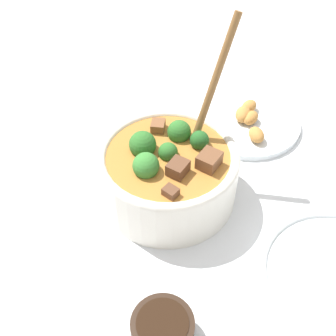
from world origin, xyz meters
TOP-DOWN VIEW (x-y plane):
  - ground_plane at (0.00, 0.00)m, footprint 4.00×4.00m
  - stew_bowl at (0.00, -0.00)m, footprint 0.23×0.23m
  - condiment_bowl at (-0.25, 0.02)m, footprint 0.08×0.08m
  - food_plate at (0.18, -0.17)m, footprint 0.22×0.22m

SIDE VIEW (x-z plane):
  - ground_plane at x=0.00m, z-range 0.00..0.00m
  - food_plate at x=0.18m, z-range -0.01..0.03m
  - condiment_bowl at x=-0.25m, z-range 0.00..0.04m
  - stew_bowl at x=0.00m, z-range -0.09..0.20m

